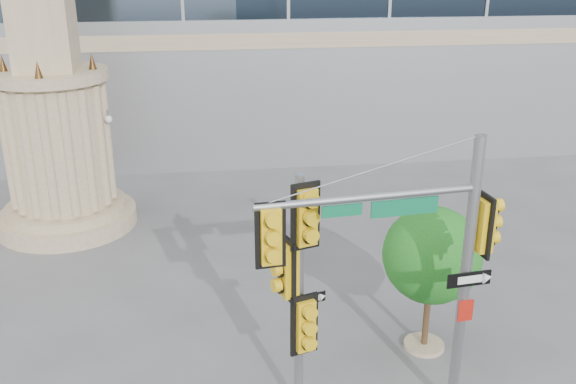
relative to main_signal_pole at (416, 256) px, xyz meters
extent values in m
plane|color=#545456|center=(-2.16, 1.45, -3.47)|extent=(120.00, 120.00, 0.00)
cylinder|color=tan|center=(-8.16, 10.45, -3.22)|extent=(4.40, 4.40, 0.50)
cylinder|color=tan|center=(-8.16, 10.45, -2.82)|extent=(3.80, 3.80, 0.30)
cylinder|color=tan|center=(-8.16, 10.45, -0.67)|extent=(3.00, 3.00, 4.00)
cylinder|color=tan|center=(-8.16, 10.45, 1.48)|extent=(3.50, 3.50, 0.30)
cone|color=#472D14|center=(-6.86, 10.45, 1.88)|extent=(0.24, 0.24, 0.50)
cone|color=#472D14|center=(-9.46, 10.45, 1.88)|extent=(0.24, 0.24, 0.50)
cylinder|color=slate|center=(1.01, 0.11, -0.67)|extent=(0.21, 0.21, 5.60)
cylinder|color=slate|center=(-0.94, -0.10, 1.20)|extent=(3.91, 0.55, 0.13)
cube|color=#0C6B42|center=(-0.29, -0.05, 0.96)|extent=(1.21, 0.17, 0.30)
cube|color=yellow|center=(-2.62, -0.28, 0.68)|extent=(0.54, 0.31, 1.17)
cube|color=yellow|center=(1.27, 0.14, 0.45)|extent=(0.31, 0.54, 1.17)
cube|color=black|center=(1.02, -0.02, -0.53)|extent=(0.86, 0.12, 0.28)
cube|color=#B21B10|center=(1.02, -0.02, -1.18)|extent=(0.30, 0.06, 0.43)
cylinder|color=slate|center=(-2.02, 0.47, -1.01)|extent=(0.18, 0.18, 4.92)
cube|color=yellow|center=(-1.95, 0.27, 0.76)|extent=(0.60, 0.42, 1.23)
cube|color=yellow|center=(-2.22, 0.41, -0.32)|extent=(0.42, 0.60, 1.23)
cube|color=yellow|center=(-1.95, 0.27, -1.41)|extent=(0.60, 0.42, 1.23)
cube|color=black|center=(-1.81, 0.41, -0.96)|extent=(0.59, 0.21, 0.20)
cylinder|color=tan|center=(1.15, 2.17, -3.42)|extent=(0.92, 0.92, 0.10)
cylinder|color=#382314|center=(1.15, 2.17, -2.55)|extent=(0.14, 0.14, 1.83)
sphere|color=#166318|center=(1.15, 2.17, -1.13)|extent=(2.14, 2.14, 2.14)
sphere|color=#166318|center=(1.61, 2.43, -1.43)|extent=(1.32, 1.32, 1.32)
sphere|color=#166318|center=(0.80, 1.92, -1.38)|extent=(1.12, 1.12, 1.12)
camera|label=1|loc=(-3.62, -9.75, 5.06)|focal=40.00mm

